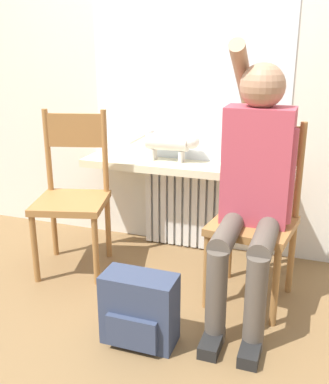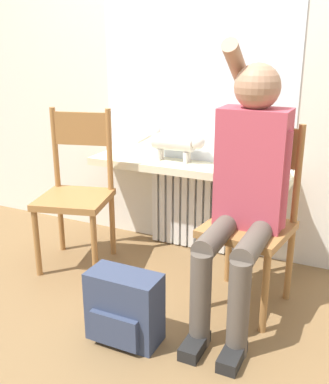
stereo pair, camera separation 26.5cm
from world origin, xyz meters
name	(u,v)px [view 2 (the right image)]	position (x,y,z in m)	size (l,w,h in m)	color
ground_plane	(99,337)	(0.00, 0.00, 0.00)	(12.00, 12.00, 0.00)	brown
wall_with_window	(198,45)	(0.00, 1.23, 1.35)	(7.00, 0.06, 2.70)	silver
radiator	(190,208)	(0.00, 1.15, 0.28)	(0.56, 0.08, 0.56)	silver
windowsill	(186,168)	(0.00, 1.07, 0.59)	(1.36, 0.26, 0.05)	beige
window_glass	(195,76)	(0.00, 1.20, 1.16)	(1.31, 0.01, 1.09)	white
chair_left	(76,189)	(-0.56, 0.64, 0.49)	(0.51, 0.51, 0.98)	#9E6B38
chair_right	(252,217)	(0.55, 0.64, 0.49)	(0.47, 0.47, 0.98)	#9E6B38
person	(247,182)	(0.55, 0.52, 0.72)	(0.36, 1.00, 1.39)	brown
cat	(178,143)	(-0.08, 1.11, 0.74)	(0.49, 0.11, 0.21)	silver
backpack	(124,308)	(0.12, 0.04, 0.17)	(0.35, 0.20, 0.35)	#333D56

